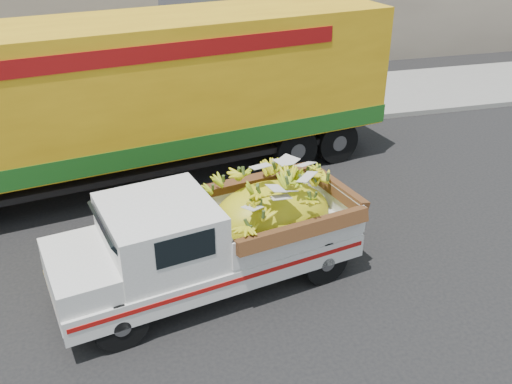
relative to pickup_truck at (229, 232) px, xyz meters
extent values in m
plane|color=black|center=(-0.74, -0.77, -0.98)|extent=(100.00, 100.00, 0.00)
cube|color=gray|center=(-0.74, 6.81, -0.90)|extent=(60.00, 0.25, 0.15)
cube|color=gray|center=(-0.74, 8.91, -0.91)|extent=(60.00, 4.00, 0.14)
cylinder|color=black|center=(-1.97, -1.24, -0.56)|extent=(0.87, 0.41, 0.84)
cylinder|color=black|center=(-2.30, 0.34, -0.56)|extent=(0.87, 0.41, 0.84)
cylinder|color=black|center=(1.60, -0.49, -0.56)|extent=(0.87, 0.41, 0.84)
cylinder|color=black|center=(1.27, 1.09, -0.56)|extent=(0.87, 0.41, 0.84)
cube|color=silver|center=(-0.40, -0.08, -0.37)|extent=(5.46, 2.91, 0.43)
cube|color=#A50F0C|center=(-0.21, -1.01, -0.29)|extent=(4.98, 1.06, 0.08)
cube|color=silver|center=(-2.90, -0.61, -0.48)|extent=(0.49, 1.82, 0.15)
cube|color=silver|center=(-2.48, -0.52, 0.05)|extent=(1.28, 1.92, 0.40)
cube|color=silver|center=(-1.19, -0.25, 0.35)|extent=(2.05, 2.12, 0.99)
cube|color=black|center=(-0.89, -1.11, 0.53)|extent=(0.92, 0.20, 0.46)
cube|color=silver|center=(0.89, 0.19, 0.13)|extent=(2.87, 2.36, 0.56)
ellipsoid|color=yellow|center=(0.78, 0.17, 0.01)|extent=(2.56, 1.94, 1.41)
cylinder|color=black|center=(3.73, 4.22, -0.43)|extent=(1.14, 0.51, 1.10)
cylinder|color=black|center=(3.38, 6.19, -0.43)|extent=(1.14, 0.51, 1.10)
cylinder|color=black|center=(2.55, 4.01, -0.43)|extent=(1.14, 0.51, 1.10)
cylinder|color=black|center=(2.20, 5.97, -0.43)|extent=(1.14, 0.51, 1.10)
cube|color=black|center=(-1.07, 4.36, -0.20)|extent=(11.99, 3.13, 0.36)
cube|color=gold|center=(-1.07, 4.36, 1.40)|extent=(12.02, 4.56, 2.84)
cube|color=#1B5819|center=(-1.07, 4.36, 0.23)|extent=(12.08, 4.59, 0.45)
cube|color=maroon|center=(-0.84, 3.12, 2.37)|extent=(8.27, 1.52, 0.35)
camera|label=1|loc=(-1.72, -8.17, 5.22)|focal=40.00mm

